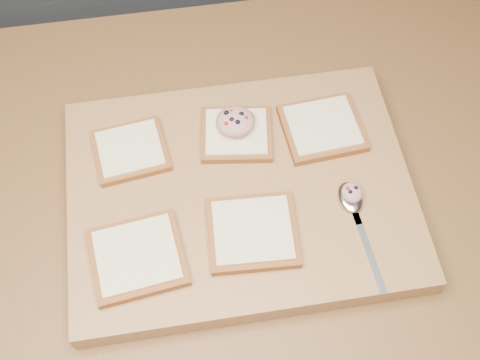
# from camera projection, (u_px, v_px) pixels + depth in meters

# --- Properties ---
(ground) EXTENTS (4.00, 4.00, 0.00)m
(ground) POSITION_uv_depth(u_px,v_px,m) (239.00, 331.00, 1.77)
(ground) COLOR #515459
(ground) RESTS_ON ground
(island_counter) EXTENTS (2.00, 0.80, 0.90)m
(island_counter) POSITION_uv_depth(u_px,v_px,m) (239.00, 276.00, 1.38)
(island_counter) COLOR slate
(island_counter) RESTS_ON ground
(cutting_board) EXTENTS (0.53, 0.40, 0.04)m
(cutting_board) POSITION_uv_depth(u_px,v_px,m) (240.00, 193.00, 0.95)
(cutting_board) COLOR #A97548
(cutting_board) RESTS_ON island_counter
(bread_far_left) EXTENTS (0.12, 0.12, 0.02)m
(bread_far_left) POSITION_uv_depth(u_px,v_px,m) (130.00, 150.00, 0.96)
(bread_far_left) COLOR #9F5E29
(bread_far_left) RESTS_ON cutting_board
(bread_far_center) EXTENTS (0.13, 0.12, 0.02)m
(bread_far_center) POSITION_uv_depth(u_px,v_px,m) (236.00, 134.00, 0.97)
(bread_far_center) COLOR #9F5E29
(bread_far_center) RESTS_ON cutting_board
(bread_far_right) EXTENTS (0.13, 0.12, 0.02)m
(bread_far_right) POSITION_uv_depth(u_px,v_px,m) (322.00, 128.00, 0.98)
(bread_far_right) COLOR #9F5E29
(bread_far_right) RESTS_ON cutting_board
(bread_near_left) EXTENTS (0.14, 0.14, 0.02)m
(bread_near_left) POSITION_uv_depth(u_px,v_px,m) (137.00, 257.00, 0.86)
(bread_near_left) COLOR #9F5E29
(bread_near_left) RESTS_ON cutting_board
(bread_near_center) EXTENTS (0.14, 0.13, 0.02)m
(bread_near_center) POSITION_uv_depth(u_px,v_px,m) (253.00, 232.00, 0.88)
(bread_near_center) COLOR #9F5E29
(bread_near_center) RESTS_ON cutting_board
(tuna_salad_dollop) EXTENTS (0.06, 0.06, 0.03)m
(tuna_salad_dollop) POSITION_uv_depth(u_px,v_px,m) (235.00, 121.00, 0.96)
(tuna_salad_dollop) COLOR tan
(tuna_salad_dollop) RESTS_ON bread_far_center
(spoon) EXTENTS (0.04, 0.18, 0.01)m
(spoon) POSITION_uv_depth(u_px,v_px,m) (353.00, 205.00, 0.91)
(spoon) COLOR silver
(spoon) RESTS_ON cutting_board
(spoon_salad) EXTENTS (0.03, 0.03, 0.02)m
(spoon_salad) POSITION_uv_depth(u_px,v_px,m) (352.00, 192.00, 0.90)
(spoon_salad) COLOR tan
(spoon_salad) RESTS_ON spoon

